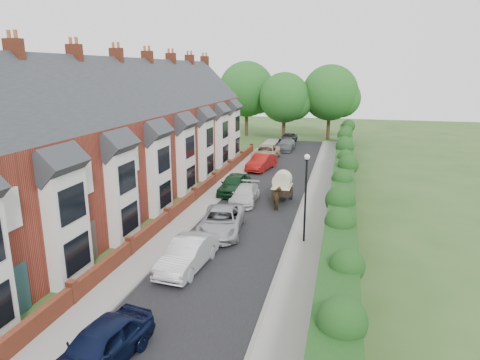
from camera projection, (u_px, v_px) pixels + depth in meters
The scene contains 24 objects.
ground at pixel (228, 267), 21.43m from camera, with size 140.00×140.00×0.00m, color #2D4C1E.
road at pixel (260, 202), 31.88m from camera, with size 6.00×58.00×0.02m, color black.
pavement_hedge_side at pixel (316, 205), 30.91m from camera, with size 2.20×58.00×0.12m, color gray.
pavement_house_side at pixel (211, 198), 32.76m from camera, with size 1.70×58.00×0.12m, color gray.
kerb_hedge_side at pixel (302, 204), 31.16m from camera, with size 0.18×58.00×0.13m, color gray.
kerb_house_side at pixel (221, 198), 32.57m from camera, with size 0.18×58.00×0.13m, color gray.
hedge at pixel (343, 187), 30.11m from camera, with size 2.10×58.00×2.85m.
terrace_row at pixel (124, 140), 32.21m from camera, with size 9.05×40.50×11.50m.
garden_wall_row at pixel (194, 196), 31.95m from camera, with size 0.35×40.35×1.10m.
lamppost at pixel (306, 187), 23.57m from camera, with size 0.32×0.32×5.16m.
tree_far_left at pixel (287, 99), 58.27m from camera, with size 7.14×6.80×9.29m.
tree_far_right at pixel (333, 94), 58.60m from camera, with size 7.98×7.60×10.31m.
tree_far_back at pixel (249, 91), 62.25m from camera, with size 8.40×8.00×10.82m.
car_navy at pixel (100, 347), 14.08m from camera, with size 1.76×4.38×1.49m, color black.
car_silver_a at pixel (188, 254), 21.11m from camera, with size 1.60×4.59×1.51m, color silver.
car_silver_b at pixel (221, 221), 25.73m from camera, with size 2.45×5.32×1.48m, color #A1A2A8.
car_white at pixel (245, 194), 31.60m from camera, with size 1.78×4.38×1.27m, color silver.
car_green at pixel (234, 184), 33.98m from camera, with size 1.84×4.58×1.56m, color black.
car_red at pixel (262, 162), 41.98m from camera, with size 1.62×4.66×1.53m, color maroon.
car_beige at pixel (266, 152), 46.92m from camera, with size 2.53×5.49×1.53m, color #CEB295.
car_grey at pixel (286, 145), 52.18m from camera, with size 1.90×4.68×1.36m, color slate.
car_black at pixel (288, 138), 57.61m from camera, with size 1.59×3.95×1.34m, color black.
horse at pixel (278, 199), 30.31m from camera, with size 0.77×1.68×1.42m, color #442F19.
horse_cart at pixel (282, 184), 31.87m from camera, with size 1.44×3.17×2.29m.
Camera 1 is at (5.32, -18.93, 9.60)m, focal length 32.00 mm.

